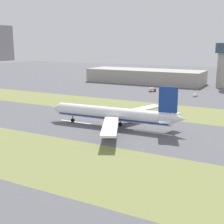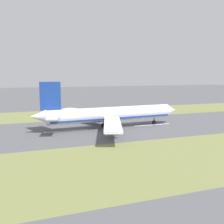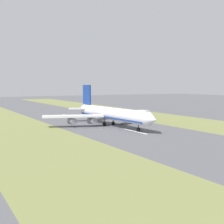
{
  "view_description": "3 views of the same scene",
  "coord_description": "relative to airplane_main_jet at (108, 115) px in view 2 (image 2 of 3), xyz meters",
  "views": [
    {
      "loc": [
        -123.05,
        -65.67,
        38.0
      ],
      "look_at": [
        0.42,
        -0.09,
        7.0
      ],
      "focal_mm": 50.0,
      "sensor_mm": 36.0,
      "label": 1
    },
    {
      "loc": [
        105.32,
        -37.67,
        22.8
      ],
      "look_at": [
        0.42,
        -0.09,
        7.0
      ],
      "focal_mm": 42.0,
      "sensor_mm": 36.0,
      "label": 2
    },
    {
      "loc": [
        74.8,
        132.22,
        20.46
      ],
      "look_at": [
        0.42,
        -0.09,
        7.0
      ],
      "focal_mm": 50.0,
      "sensor_mm": 36.0,
      "label": 3
    }
  ],
  "objects": [
    {
      "name": "ground_plane",
      "position": [
        -0.53,
        1.99,
        -6.02
      ],
      "size": [
        800.0,
        800.0,
        0.0
      ],
      "primitive_type": "plane",
      "color": "#56565B"
    },
    {
      "name": "airplane_main_jet",
      "position": [
        0.0,
        0.0,
        0.0
      ],
      "size": [
        64.03,
        67.2,
        20.2
      ],
      "color": "white",
      "rests_on": "ground"
    },
    {
      "name": "centreline_dash_mid",
      "position": [
        -0.53,
        -18.1,
        -6.01
      ],
      "size": [
        1.2,
        18.0,
        0.01
      ],
      "primitive_type": "cube",
      "color": "silver",
      "rests_on": "ground"
    },
    {
      "name": "grass_median_east",
      "position": [
        44.47,
        1.99,
        -6.02
      ],
      "size": [
        40.0,
        600.0,
        0.01
      ],
      "primitive_type": "cube",
      "color": "olive",
      "rests_on": "ground"
    },
    {
      "name": "grass_median_west",
      "position": [
        -45.53,
        1.99,
        -6.02
      ],
      "size": [
        40.0,
        600.0,
        0.01
      ],
      "primitive_type": "cube",
      "color": "olive",
      "rests_on": "ground"
    },
    {
      "name": "centreline_dash_far",
      "position": [
        -0.53,
        21.9,
        -6.01
      ],
      "size": [
        1.2,
        18.0,
        0.01
      ],
      "primitive_type": "cube",
      "color": "silver",
      "rests_on": "ground"
    }
  ]
}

